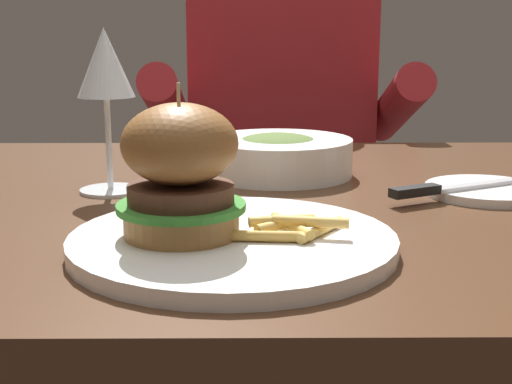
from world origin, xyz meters
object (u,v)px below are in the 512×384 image
object	(u,v)px
soup_bowl	(278,155)
main_plate	(233,242)
burger_sandwich	(180,170)
wine_glass	(105,71)
bread_plate	(486,190)
table_knife	(453,187)
diner_person	(280,206)

from	to	relation	value
soup_bowl	main_plate	bearing A→B (deg)	-98.88
main_plate	soup_bowl	distance (m)	0.33
burger_sandwich	wine_glass	xyz separation A→B (m)	(-0.10, 0.23, 0.07)
main_plate	bread_plate	xyz separation A→B (m)	(0.28, 0.21, -0.00)
burger_sandwich	main_plate	bearing A→B (deg)	2.61
table_knife	main_plate	bearing A→B (deg)	-142.36
burger_sandwich	table_knife	world-z (taller)	burger_sandwich
main_plate	wine_glass	xyz separation A→B (m)	(-0.15, 0.22, 0.13)
table_knife	burger_sandwich	bearing A→B (deg)	-146.55
wine_glass	bread_plate	distance (m)	0.45
diner_person	burger_sandwich	bearing A→B (deg)	-97.83
bread_plate	diner_person	bearing A→B (deg)	107.50
main_plate	wine_glass	distance (m)	0.30
soup_bowl	bread_plate	bearing A→B (deg)	-26.21
bread_plate	table_knife	size ratio (longest dim) A/B	0.72
wine_glass	diner_person	size ratio (longest dim) A/B	0.16
main_plate	burger_sandwich	distance (m)	0.08
main_plate	burger_sandwich	size ratio (longest dim) A/B	2.18
main_plate	burger_sandwich	bearing A→B (deg)	-177.39
main_plate	diner_person	distance (m)	0.89
main_plate	table_knife	distance (m)	0.30
burger_sandwich	soup_bowl	size ratio (longest dim) A/B	0.67
soup_bowl	table_knife	bearing A→B (deg)	-36.07
wine_glass	table_knife	distance (m)	0.41
table_knife	diner_person	bearing A→B (deg)	103.46
table_knife	diner_person	size ratio (longest dim) A/B	0.16
main_plate	bread_plate	world-z (taller)	main_plate
soup_bowl	diner_person	xyz separation A→B (m)	(0.03, 0.54, -0.20)
burger_sandwich	diner_person	bearing A→B (deg)	82.17
table_knife	soup_bowl	xyz separation A→B (m)	(-0.19, 0.14, 0.01)
bread_plate	soup_bowl	size ratio (longest dim) A/B	0.72
burger_sandwich	diner_person	distance (m)	0.91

